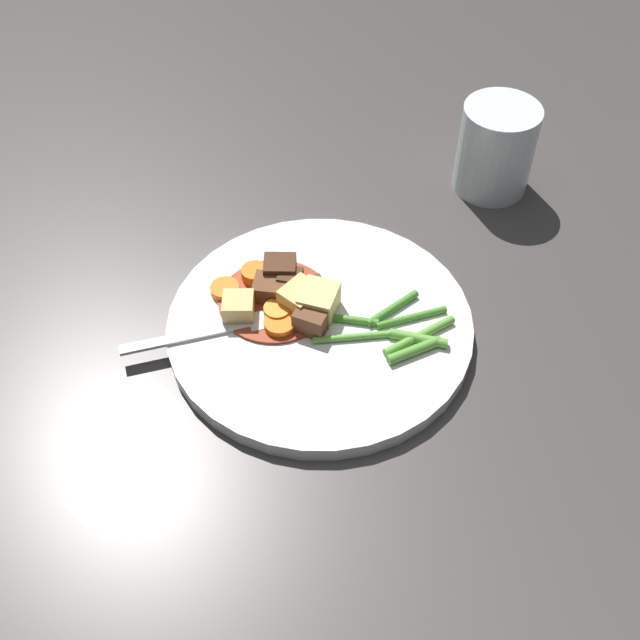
% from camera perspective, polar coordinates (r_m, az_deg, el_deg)
% --- Properties ---
extents(ground_plane, '(3.00, 3.00, 0.00)m').
position_cam_1_polar(ground_plane, '(0.72, -0.00, -0.78)').
color(ground_plane, '#423F3D').
extents(dinner_plate, '(0.28, 0.28, 0.01)m').
position_cam_1_polar(dinner_plate, '(0.71, -0.00, -0.39)').
color(dinner_plate, white).
rests_on(dinner_plate, ground_plane).
extents(stew_sauce, '(0.10, 0.10, 0.00)m').
position_cam_1_polar(stew_sauce, '(0.72, -3.27, 1.43)').
color(stew_sauce, '#93381E').
rests_on(stew_sauce, dinner_plate).
extents(carrot_slice_0, '(0.03, 0.03, 0.01)m').
position_cam_1_polar(carrot_slice_0, '(0.71, -3.10, 0.60)').
color(carrot_slice_0, orange).
rests_on(carrot_slice_0, dinner_plate).
extents(carrot_slice_1, '(0.03, 0.03, 0.01)m').
position_cam_1_polar(carrot_slice_1, '(0.74, -4.79, 3.24)').
color(carrot_slice_1, orange).
rests_on(carrot_slice_1, dinner_plate).
extents(carrot_slice_2, '(0.04, 0.04, 0.01)m').
position_cam_1_polar(carrot_slice_2, '(0.70, -2.92, -0.33)').
color(carrot_slice_2, orange).
rests_on(carrot_slice_2, dinner_plate).
extents(carrot_slice_3, '(0.04, 0.04, 0.01)m').
position_cam_1_polar(carrot_slice_3, '(0.73, -6.88, 2.19)').
color(carrot_slice_3, orange).
rests_on(carrot_slice_3, dinner_plate).
extents(potato_chunk_0, '(0.03, 0.03, 0.02)m').
position_cam_1_polar(potato_chunk_0, '(0.71, -1.63, 1.34)').
color(potato_chunk_0, '#DBBC6B').
rests_on(potato_chunk_0, dinner_plate).
extents(potato_chunk_1, '(0.04, 0.04, 0.02)m').
position_cam_1_polar(potato_chunk_1, '(0.71, -5.91, 0.90)').
color(potato_chunk_1, '#DBBC6B').
rests_on(potato_chunk_1, dinner_plate).
extents(potato_chunk_2, '(0.04, 0.04, 0.03)m').
position_cam_1_polar(potato_chunk_2, '(0.71, -0.09, 1.33)').
color(potato_chunk_2, '#E5CC7A').
rests_on(potato_chunk_2, dinner_plate).
extents(meat_chunk_0, '(0.03, 0.03, 0.02)m').
position_cam_1_polar(meat_chunk_0, '(0.69, -0.51, 0.04)').
color(meat_chunk_0, brown).
rests_on(meat_chunk_0, dinner_plate).
extents(meat_chunk_1, '(0.03, 0.03, 0.02)m').
position_cam_1_polar(meat_chunk_1, '(0.73, -2.17, 2.77)').
color(meat_chunk_1, '#4C2B19').
rests_on(meat_chunk_1, dinner_plate).
extents(meat_chunk_2, '(0.04, 0.04, 0.02)m').
position_cam_1_polar(meat_chunk_2, '(0.72, -3.57, 2.26)').
color(meat_chunk_2, brown).
rests_on(meat_chunk_2, dinner_plate).
extents(meat_chunk_3, '(0.03, 0.03, 0.02)m').
position_cam_1_polar(meat_chunk_3, '(0.72, -0.56, 1.96)').
color(meat_chunk_3, '#56331E').
rests_on(meat_chunk_3, dinner_plate).
extents(meat_chunk_4, '(0.04, 0.04, 0.03)m').
position_cam_1_polar(meat_chunk_4, '(0.73, -2.89, 3.53)').
color(meat_chunk_4, '#4C2B19').
rests_on(meat_chunk_4, dinner_plate).
extents(green_bean_0, '(0.04, 0.06, 0.01)m').
position_cam_1_polar(green_bean_0, '(0.71, 6.61, 0.19)').
color(green_bean_0, '#4C8E33').
rests_on(green_bean_0, dinner_plate).
extents(green_bean_1, '(0.05, 0.03, 0.01)m').
position_cam_1_polar(green_bean_1, '(0.69, 7.13, -1.33)').
color(green_bean_1, '#66AD42').
rests_on(green_bean_1, dinner_plate).
extents(green_bean_2, '(0.02, 0.06, 0.01)m').
position_cam_1_polar(green_bean_2, '(0.72, 5.24, 0.85)').
color(green_bean_2, '#4C8E33').
rests_on(green_bean_2, dinner_plate).
extents(green_bean_3, '(0.03, 0.07, 0.01)m').
position_cam_1_polar(green_bean_3, '(0.70, 7.19, -1.14)').
color(green_bean_3, '#66AD42').
rests_on(green_bean_3, dinner_plate).
extents(green_bean_4, '(0.06, 0.04, 0.01)m').
position_cam_1_polar(green_bean_4, '(0.71, 1.84, 0.08)').
color(green_bean_4, '#4C8E33').
rests_on(green_bean_4, dinner_plate).
extents(green_bean_5, '(0.03, 0.05, 0.01)m').
position_cam_1_polar(green_bean_5, '(0.69, 6.82, -2.18)').
color(green_bean_5, '#599E38').
rests_on(green_bean_5, dinner_plate).
extents(green_bean_6, '(0.05, 0.05, 0.01)m').
position_cam_1_polar(green_bean_6, '(0.69, 2.07, -1.40)').
color(green_bean_6, '#66AD42').
rests_on(green_bean_6, dinner_plate).
extents(fork, '(0.11, 0.15, 0.00)m').
position_cam_1_polar(fork, '(0.71, -6.82, -0.62)').
color(fork, silver).
rests_on(fork, dinner_plate).
extents(water_glass, '(0.08, 0.08, 0.10)m').
position_cam_1_polar(water_glass, '(0.86, 12.57, 11.99)').
color(water_glass, silver).
rests_on(water_glass, ground_plane).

